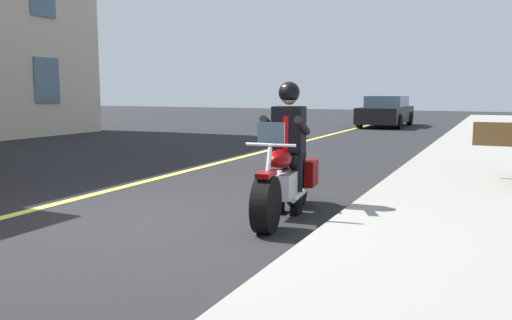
{
  "coord_description": "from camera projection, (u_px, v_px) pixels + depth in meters",
  "views": [
    {
      "loc": [
        5.12,
        3.72,
        1.62
      ],
      "look_at": [
        -0.75,
        0.94,
        0.75
      ],
      "focal_mm": 36.26,
      "sensor_mm": 36.0,
      "label": 1
    }
  ],
  "objects": [
    {
      "name": "motorcycle_main",
      "position": [
        285.0,
        182.0,
        6.68
      ],
      "size": [
        2.22,
        0.78,
        1.26
      ],
      "color": "black",
      "rests_on": "ground_plane"
    },
    {
      "name": "rider_main",
      "position": [
        289.0,
        136.0,
        6.78
      ],
      "size": [
        0.67,
        0.61,
        1.74
      ],
      "color": "black",
      "rests_on": "ground_plane"
    },
    {
      "name": "ground_plane",
      "position": [
        162.0,
        223.0,
        6.38
      ],
      "size": [
        80.0,
        80.0,
        0.0
      ],
      "primitive_type": "plane",
      "color": "black"
    },
    {
      "name": "car_silver",
      "position": [
        386.0,
        111.0,
        23.76
      ],
      "size": [
        4.6,
        1.92,
        1.4
      ],
      "color": "black",
      "rests_on": "ground_plane"
    },
    {
      "name": "lane_center_stripe",
      "position": [
        44.0,
        207.0,
        7.23
      ],
      "size": [
        60.0,
        0.16,
        0.01
      ],
      "primitive_type": "cube",
      "color": "#E5DB4C",
      "rests_on": "ground_plane"
    }
  ]
}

